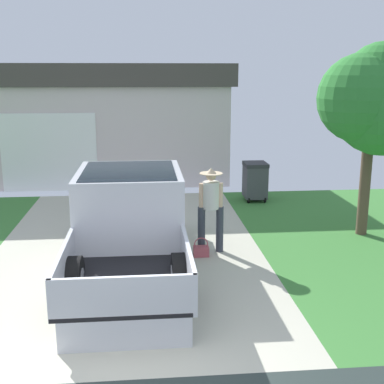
% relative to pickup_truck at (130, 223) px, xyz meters
% --- Properties ---
extents(pickup_truck, '(2.01, 5.22, 1.72)m').
position_rel_pickup_truck_xyz_m(pickup_truck, '(0.00, 0.00, 0.00)').
color(pickup_truck, silver).
rests_on(pickup_truck, ground).
extents(person_with_hat, '(0.50, 0.44, 1.67)m').
position_rel_pickup_truck_xyz_m(person_with_hat, '(1.53, 0.48, 0.18)').
color(person_with_hat, '#333842').
rests_on(person_with_hat, ground).
extents(handbag, '(0.29, 0.21, 0.37)m').
position_rel_pickup_truck_xyz_m(handbag, '(1.32, 0.25, -0.66)').
color(handbag, '#B24C56').
rests_on(handbag, ground).
extents(house_with_garage, '(9.19, 6.69, 3.67)m').
position_rel_pickup_truck_xyz_m(house_with_garage, '(-1.56, 9.31, 1.08)').
color(house_with_garage, beige).
rests_on(house_with_garage, ground).
extents(front_yard_tree, '(2.41, 2.09, 4.03)m').
position_rel_pickup_truck_xyz_m(front_yard_tree, '(4.92, 0.99, 2.15)').
color(front_yard_tree, brown).
rests_on(front_yard_tree, ground).
extents(wheeled_trash_bin, '(0.60, 0.72, 1.05)m').
position_rel_pickup_truck_xyz_m(wheeled_trash_bin, '(3.26, 4.37, -0.20)').
color(wheeled_trash_bin, '#424247').
rests_on(wheeled_trash_bin, ground).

